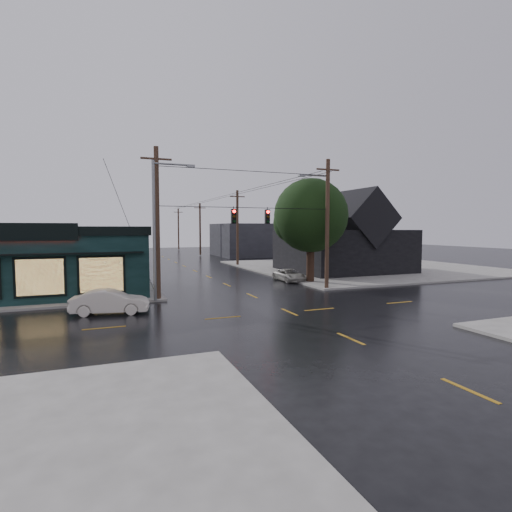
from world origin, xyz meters
name	(u,v)px	position (x,y,z in m)	size (l,w,h in m)	color
ground_plane	(289,312)	(0.00, 0.00, 0.00)	(160.00, 160.00, 0.00)	black
sidewalk_ne	(363,267)	(20.00, 20.00, 0.07)	(28.00, 28.00, 0.15)	slate
pizza_shop	(28,259)	(-15.00, 12.94, 2.56)	(16.30, 12.34, 4.90)	black
ne_building	(343,231)	(15.00, 17.00, 4.47)	(12.60, 11.60, 8.75)	black
corner_tree	(311,216)	(7.24, 10.42, 5.92)	(6.49, 6.49, 9.05)	black
utility_pole_nw	(159,301)	(-6.50, 6.50, 0.00)	(2.00, 0.32, 10.15)	black
utility_pole_ne	(326,290)	(6.50, 6.50, 0.00)	(2.00, 0.32, 10.15)	black
utility_pole_far_a	(238,266)	(6.50, 28.00, 0.00)	(2.00, 0.32, 9.65)	black
utility_pole_far_b	(200,256)	(6.50, 48.00, 0.00)	(2.00, 0.32, 9.15)	black
utility_pole_far_c	(179,250)	(6.50, 68.00, 0.00)	(2.00, 0.32, 9.15)	black
span_signal_assembly	(251,216)	(0.10, 6.50, 5.70)	(13.00, 0.48, 1.23)	black
streetlight_nw	(155,303)	(-6.80, 5.80, 0.00)	(5.40, 0.30, 9.15)	slate
streetlight_ne	(327,288)	(7.00, 7.20, 0.00)	(5.40, 0.30, 9.15)	slate
bg_building_west	(68,247)	(-14.00, 40.00, 2.20)	(12.00, 10.00, 4.40)	#382D29
bg_building_east	(257,240)	(16.00, 45.00, 2.80)	(14.00, 12.00, 5.60)	black
sedan_cream	(110,302)	(-9.62, 3.28, 0.69)	(1.46, 4.19, 1.38)	beige
suv_silver	(289,275)	(6.00, 12.05, 0.55)	(1.82, 3.96, 1.10)	#A5A298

